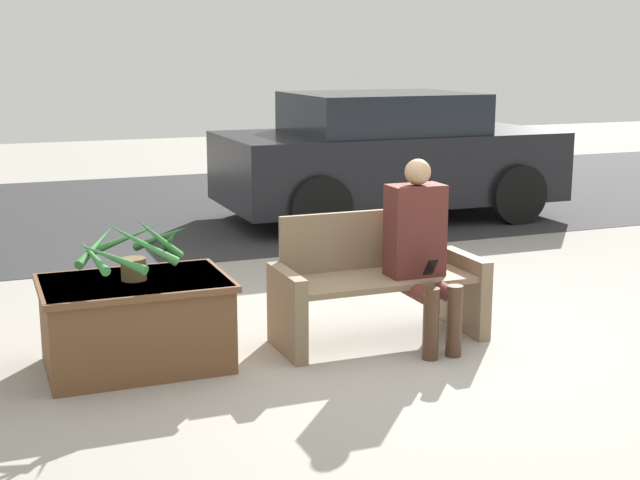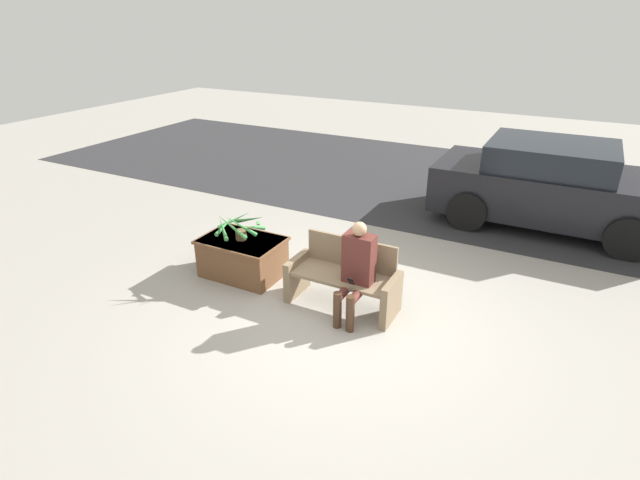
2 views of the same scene
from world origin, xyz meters
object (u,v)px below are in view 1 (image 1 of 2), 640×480
object	(u,v)px
potted_plant	(132,249)
parked_car	(386,156)
planter_box	(136,321)
person_seated	(420,246)
bench	(376,284)

from	to	relation	value
potted_plant	parked_car	xyz separation A→B (m)	(3.65, 4.04, -0.03)
planter_box	parked_car	bearing A→B (deg)	47.87
person_seated	parked_car	bearing A→B (deg)	67.23
bench	planter_box	size ratio (longest dim) A/B	1.24
person_seated	potted_plant	xyz separation A→B (m)	(-1.86, 0.22, 0.09)
bench	potted_plant	bearing A→B (deg)	178.61
planter_box	person_seated	bearing A→B (deg)	-6.97
bench	parked_car	world-z (taller)	parked_car
planter_box	parked_car	xyz separation A→B (m)	(3.65, 4.03, 0.43)
person_seated	potted_plant	size ratio (longest dim) A/B	1.72
bench	potted_plant	size ratio (longest dim) A/B	1.95
person_seated	potted_plant	distance (m)	1.88
bench	person_seated	world-z (taller)	person_seated
potted_plant	parked_car	distance (m)	5.45
potted_plant	bench	bearing A→B (deg)	-1.39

